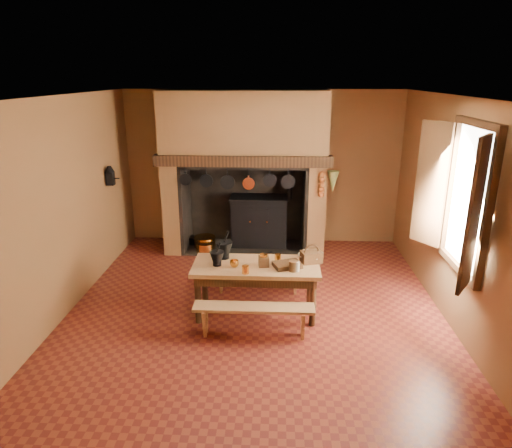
% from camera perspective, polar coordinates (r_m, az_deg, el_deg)
% --- Properties ---
extents(floor, '(5.50, 5.50, 0.00)m').
position_cam_1_polar(floor, '(6.33, -0.10, -10.56)').
color(floor, maroon).
rests_on(floor, ground).
extents(ceiling, '(5.50, 5.50, 0.00)m').
position_cam_1_polar(ceiling, '(5.55, -0.12, 15.67)').
color(ceiling, silver).
rests_on(ceiling, back_wall).
extents(back_wall, '(5.00, 0.02, 2.80)m').
position_cam_1_polar(back_wall, '(8.46, 0.83, 6.99)').
color(back_wall, brown).
rests_on(back_wall, floor).
extents(wall_left, '(0.02, 5.50, 2.80)m').
position_cam_1_polar(wall_left, '(6.41, -23.03, 1.86)').
color(wall_left, brown).
rests_on(wall_left, floor).
extents(wall_right, '(0.02, 5.50, 2.80)m').
position_cam_1_polar(wall_right, '(6.19, 23.68, 1.23)').
color(wall_right, brown).
rests_on(wall_right, floor).
extents(wall_front, '(5.00, 0.02, 2.80)m').
position_cam_1_polar(wall_front, '(3.25, -2.59, -12.24)').
color(wall_front, brown).
rests_on(wall_front, floor).
extents(chimney_breast, '(2.95, 0.96, 2.80)m').
position_cam_1_polar(chimney_breast, '(7.97, -1.45, 9.30)').
color(chimney_breast, brown).
rests_on(chimney_breast, floor).
extents(iron_range, '(1.12, 0.55, 1.60)m').
position_cam_1_polar(iron_range, '(8.39, 0.45, 0.45)').
color(iron_range, black).
rests_on(iron_range, floor).
extents(hearth_pans, '(0.51, 0.62, 0.20)m').
position_cam_1_polar(hearth_pans, '(8.41, -6.51, -2.46)').
color(hearth_pans, orange).
rests_on(hearth_pans, floor).
extents(hanging_pans, '(1.92, 0.29, 0.27)m').
position_cam_1_polar(hanging_pans, '(7.57, -2.00, 5.33)').
color(hanging_pans, black).
rests_on(hanging_pans, chimney_breast).
extents(onion_string, '(0.12, 0.10, 0.46)m').
position_cam_1_polar(onion_string, '(7.56, 8.20, 4.91)').
color(onion_string, '#9E4B1D').
rests_on(onion_string, chimney_breast).
extents(herb_bunch, '(0.20, 0.20, 0.35)m').
position_cam_1_polar(herb_bunch, '(7.57, 9.58, 5.25)').
color(herb_bunch, '#616C33').
rests_on(herb_bunch, chimney_breast).
extents(window, '(0.39, 1.75, 1.76)m').
position_cam_1_polar(window, '(5.70, 24.00, 2.96)').
color(window, white).
rests_on(window, wall_right).
extents(wall_coffee_mill, '(0.23, 0.16, 0.31)m').
position_cam_1_polar(wall_coffee_mill, '(7.74, -17.80, 5.95)').
color(wall_coffee_mill, black).
rests_on(wall_coffee_mill, wall_left).
extents(work_table, '(1.63, 0.73, 0.71)m').
position_cam_1_polar(work_table, '(5.96, 0.01, -6.06)').
color(work_table, tan).
rests_on(work_table, floor).
extents(bench_front, '(1.45, 0.25, 0.41)m').
position_cam_1_polar(bench_front, '(5.59, -0.28, -11.16)').
color(bench_front, tan).
rests_on(bench_front, floor).
extents(bench_back, '(1.33, 0.23, 0.37)m').
position_cam_1_polar(bench_back, '(6.64, 0.26, -6.39)').
color(bench_back, tan).
rests_on(bench_back, floor).
extents(mortar_large, '(0.23, 0.23, 0.39)m').
position_cam_1_polar(mortar_large, '(6.08, -3.99, -3.16)').
color(mortar_large, black).
rests_on(mortar_large, work_table).
extents(mortar_small, '(0.19, 0.19, 0.32)m').
position_cam_1_polar(mortar_small, '(5.87, -4.90, -4.22)').
color(mortar_small, black).
rests_on(mortar_small, work_table).
extents(coffee_grinder, '(0.18, 0.14, 0.20)m').
position_cam_1_polar(coffee_grinder, '(5.84, 0.97, -4.58)').
color(coffee_grinder, '#3C2313').
rests_on(coffee_grinder, work_table).
extents(brass_mug_a, '(0.10, 0.10, 0.10)m').
position_cam_1_polar(brass_mug_a, '(5.64, -1.32, -5.72)').
color(brass_mug_a, orange).
rests_on(brass_mug_a, work_table).
extents(brass_mug_b, '(0.10, 0.10, 0.09)m').
position_cam_1_polar(brass_mug_b, '(6.01, 2.75, -4.20)').
color(brass_mug_b, orange).
rests_on(brass_mug_b, work_table).
extents(mixing_bowl, '(0.42, 0.42, 0.08)m').
position_cam_1_polar(mixing_bowl, '(6.10, 6.86, -4.06)').
color(mixing_bowl, '#B4AA8A').
rests_on(mixing_bowl, work_table).
extents(stoneware_crock, '(0.13, 0.13, 0.14)m').
position_cam_1_polar(stoneware_crock, '(5.72, 4.67, -5.26)').
color(stoneware_crock, brown).
rests_on(stoneware_crock, work_table).
extents(glass_jar, '(0.09, 0.09, 0.13)m').
position_cam_1_polar(glass_jar, '(5.71, 5.11, -5.31)').
color(glass_jar, beige).
rests_on(glass_jar, work_table).
extents(wicker_basket, '(0.30, 0.25, 0.25)m').
position_cam_1_polar(wicker_basket, '(6.00, 6.93, -4.04)').
color(wicker_basket, '#482B15').
rests_on(wicker_basket, work_table).
extents(wooden_tray, '(0.40, 0.35, 0.06)m').
position_cam_1_polar(wooden_tray, '(5.84, 3.93, -5.11)').
color(wooden_tray, '#3C2313').
rests_on(wooden_tray, work_table).
extents(brass_cup, '(0.15, 0.15, 0.09)m').
position_cam_1_polar(brass_cup, '(5.83, -2.73, -4.96)').
color(brass_cup, orange).
rests_on(brass_cup, work_table).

